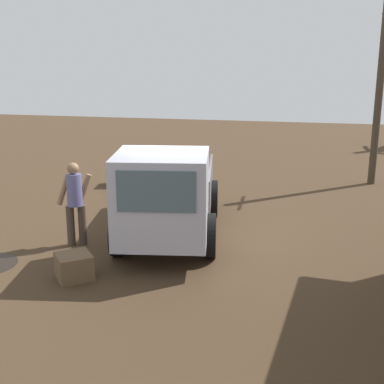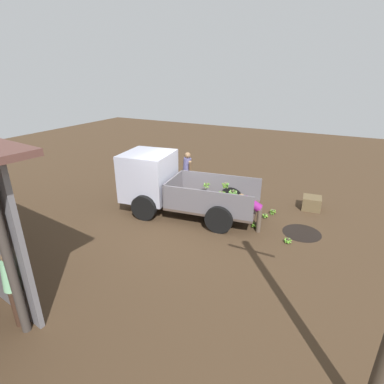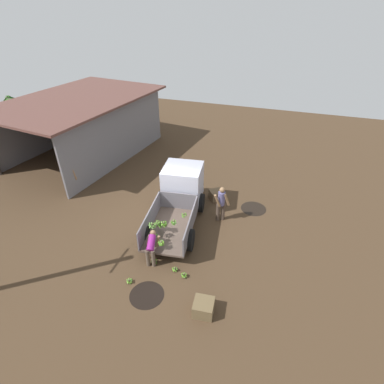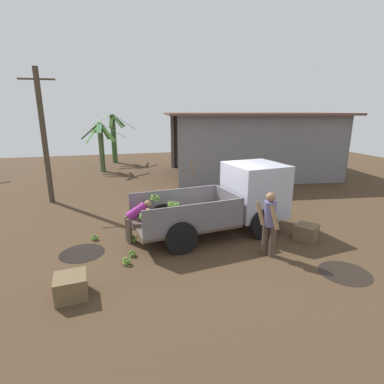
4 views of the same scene
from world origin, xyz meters
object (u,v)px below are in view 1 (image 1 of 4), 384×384
object	(u,v)px
banana_bunch_on_ground_3	(213,190)
banana_bunch_on_ground_1	(190,199)
banana_bunch_on_ground_0	(158,197)
wooden_crate_0	(121,177)
wooden_crate_1	(74,266)
cargo_truck	(165,199)
person_foreground_visitor	(75,200)
person_worker_loading	(193,178)
banana_bunch_on_ground_2	(145,194)
utility_pole	(379,91)

from	to	relation	value
banana_bunch_on_ground_3	banana_bunch_on_ground_1	bearing A→B (deg)	-21.86
banana_bunch_on_ground_0	wooden_crate_0	distance (m)	1.96
wooden_crate_1	banana_bunch_on_ground_3	bearing A→B (deg)	165.93
cargo_truck	person_foreground_visitor	world-z (taller)	cargo_truck
person_foreground_visitor	person_worker_loading	size ratio (longest dim) A/B	1.46
banana_bunch_on_ground_0	wooden_crate_1	world-z (taller)	wooden_crate_1
banana_bunch_on_ground_1	banana_bunch_on_ground_2	bearing A→B (deg)	-101.34
banana_bunch_on_ground_2	banana_bunch_on_ground_1	bearing A→B (deg)	78.66
person_foreground_visitor	banana_bunch_on_ground_1	xyz separation A→B (m)	(-3.33, 1.68, -0.83)
utility_pole	banana_bunch_on_ground_2	world-z (taller)	utility_pole
banana_bunch_on_ground_3	cargo_truck	bearing A→B (deg)	-3.12
cargo_truck	banana_bunch_on_ground_0	xyz separation A→B (m)	(-3.49, -1.05, -1.00)
banana_bunch_on_ground_0	wooden_crate_1	xyz separation A→B (m)	(5.00, -0.21, 0.14)
banana_bunch_on_ground_1	banana_bunch_on_ground_2	size ratio (longest dim) A/B	1.02
person_worker_loading	banana_bunch_on_ground_0	xyz separation A→B (m)	(-0.20, -0.97, -0.62)
person_foreground_visitor	cargo_truck	bearing A→B (deg)	-119.04
banana_bunch_on_ground_0	banana_bunch_on_ground_2	xyz separation A→B (m)	(-0.16, -0.41, 0.02)
person_foreground_visitor	banana_bunch_on_ground_3	size ratio (longest dim) A/B	7.52
utility_pole	person_worker_loading	world-z (taller)	utility_pole
banana_bunch_on_ground_0	banana_bunch_on_ground_2	size ratio (longest dim) A/B	0.95
utility_pole	banana_bunch_on_ground_1	bearing A→B (deg)	-58.32
utility_pole	cargo_truck	bearing A→B (deg)	-36.09
utility_pole	banana_bunch_on_ground_3	size ratio (longest dim) A/B	23.11
cargo_truck	person_foreground_visitor	xyz separation A→B (m)	(-0.06, -1.87, -0.14)
banana_bunch_on_ground_2	wooden_crate_0	size ratio (longest dim) A/B	0.38
banana_bunch_on_ground_1	banana_bunch_on_ground_2	world-z (taller)	banana_bunch_on_ground_1
banana_bunch_on_ground_2	wooden_crate_1	size ratio (longest dim) A/B	0.41
person_foreground_visitor	wooden_crate_1	distance (m)	1.84
wooden_crate_0	wooden_crate_1	distance (m)	6.42
banana_bunch_on_ground_1	person_foreground_visitor	bearing A→B (deg)	-26.75
banana_bunch_on_ground_0	wooden_crate_1	bearing A→B (deg)	-2.39
cargo_truck	person_worker_loading	distance (m)	3.31
person_foreground_visitor	banana_bunch_on_ground_2	size ratio (longest dim) A/B	7.18
banana_bunch_on_ground_3	wooden_crate_1	world-z (taller)	wooden_crate_1
banana_bunch_on_ground_2	banana_bunch_on_ground_3	distance (m)	1.89
person_foreground_visitor	banana_bunch_on_ground_2	world-z (taller)	person_foreground_visitor
banana_bunch_on_ground_2	wooden_crate_0	distance (m)	1.56
person_worker_loading	banana_bunch_on_ground_2	bearing A→B (deg)	-116.71
banana_bunch_on_ground_2	wooden_crate_1	xyz separation A→B (m)	(5.16, 0.20, 0.12)
cargo_truck	wooden_crate_0	xyz separation A→B (m)	(-4.78, -2.51, -0.85)
person_worker_loading	banana_bunch_on_ground_1	distance (m)	0.61
utility_pole	person_foreground_visitor	xyz separation A→B (m)	(6.32, -6.52, -1.73)
utility_pole	wooden_crate_0	xyz separation A→B (m)	(1.60, -7.16, -2.44)
wooden_crate_1	banana_bunch_on_ground_1	bearing A→B (deg)	167.74
utility_pole	wooden_crate_1	size ratio (longest dim) A/B	9.08
banana_bunch_on_ground_3	wooden_crate_0	xyz separation A→B (m)	(-0.30, -2.75, 0.15)
cargo_truck	wooden_crate_1	distance (m)	2.15
banana_bunch_on_ground_0	banana_bunch_on_ground_3	bearing A→B (deg)	127.52
banana_bunch_on_ground_1	banana_bunch_on_ground_3	bearing A→B (deg)	158.14
banana_bunch_on_ground_1	wooden_crate_0	distance (m)	2.71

